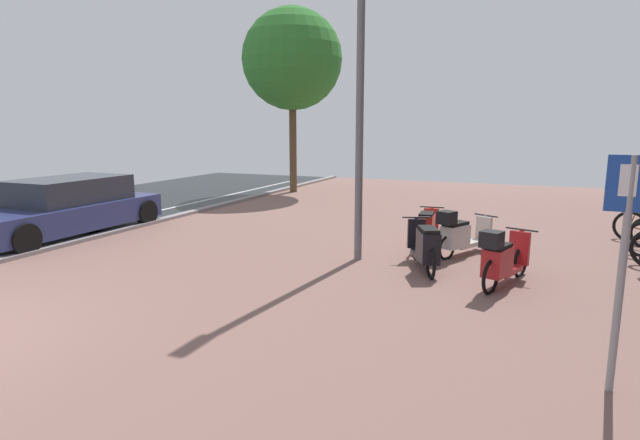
% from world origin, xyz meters
% --- Properties ---
extents(scooter_near, '(1.02, 1.63, 0.94)m').
position_xyz_m(scooter_near, '(5.27, 6.79, 0.42)').
color(scooter_near, black).
rests_on(scooter_near, ground).
extents(scooter_mid, '(0.81, 1.65, 0.98)m').
position_xyz_m(scooter_mid, '(6.13, 5.04, 0.44)').
color(scooter_mid, black).
rests_on(scooter_mid, ground).
extents(scooter_far, '(0.90, 1.72, 0.83)m').
position_xyz_m(scooter_far, '(4.85, 5.51, 0.42)').
color(scooter_far, black).
rests_on(scooter_far, ground).
extents(scooter_extra, '(0.52, 1.74, 0.77)m').
position_xyz_m(scooter_extra, '(4.54, 7.32, 0.39)').
color(scooter_extra, black).
rests_on(scooter_extra, ground).
extents(parked_car_near, '(1.95, 4.41, 1.29)m').
position_xyz_m(parked_car_near, '(-3.31, 5.37, 0.61)').
color(parked_car_near, navy).
rests_on(parked_car_near, ground).
extents(parking_sign, '(0.40, 0.07, 2.21)m').
position_xyz_m(parking_sign, '(7.28, 2.08, 1.38)').
color(parking_sign, gray).
rests_on(parking_sign, ground).
extents(lamp_post, '(0.20, 0.52, 6.56)m').
position_xyz_m(lamp_post, '(3.55, 5.79, 3.61)').
color(lamp_post, slate).
rests_on(lamp_post, ground).
extents(street_tree, '(3.62, 3.62, 6.62)m').
position_xyz_m(street_tree, '(-1.85, 14.33, 4.79)').
color(street_tree, brown).
rests_on(street_tree, ground).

